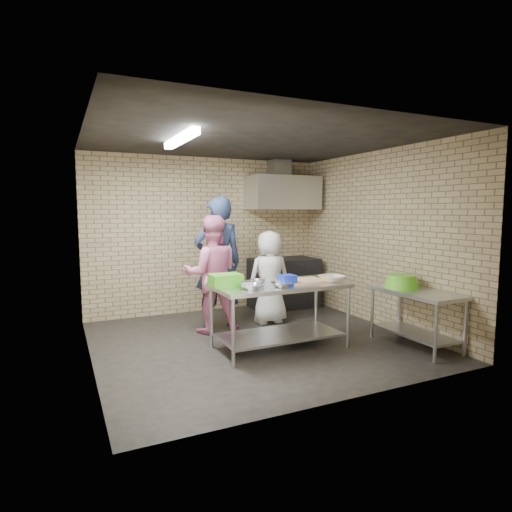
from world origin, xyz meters
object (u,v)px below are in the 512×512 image
(green_basin, at_px, (402,281))
(bottle_red, at_px, (280,197))
(prep_table, at_px, (280,316))
(woman_pink, at_px, (212,274))
(woman_white, at_px, (269,277))
(side_counter, at_px, (416,319))
(man_navy, at_px, (218,263))
(bottle_green, at_px, (299,198))
(green_crate, at_px, (225,280))
(stove, at_px, (284,283))
(blue_tub, at_px, (287,280))

(green_basin, xyz_separation_m, bottle_red, (-0.38, 2.74, 1.19))
(prep_table, distance_m, woman_pink, 1.30)
(woman_pink, distance_m, woman_white, 1.00)
(side_counter, xyz_separation_m, man_navy, (-2.03, 1.94, 0.62))
(bottle_green, bearing_deg, green_crate, -137.19)
(bottle_green, bearing_deg, stove, -151.93)
(bottle_red, height_order, bottle_green, bottle_red)
(side_counter, bearing_deg, prep_table, 156.95)
(man_navy, height_order, woman_white, man_navy)
(stove, relative_size, bottle_red, 6.67)
(blue_tub, xyz_separation_m, woman_pink, (-0.59, 1.20, -0.06))
(side_counter, xyz_separation_m, green_basin, (-0.02, 0.25, 0.46))
(man_navy, xyz_separation_m, woman_white, (0.83, -0.07, -0.26))
(side_counter, xyz_separation_m, bottle_green, (0.00, 2.99, 1.64))
(prep_table, distance_m, blue_tub, 0.50)
(blue_tub, bearing_deg, green_crate, 163.65)
(prep_table, height_order, bottle_red, bottle_red)
(prep_table, xyz_separation_m, stove, (1.19, 2.05, 0.02))
(stove, xyz_separation_m, woman_white, (-0.75, -0.88, 0.28))
(bottle_red, bearing_deg, man_navy, -147.22)
(side_counter, relative_size, stove, 1.00)
(side_counter, xyz_separation_m, blue_tub, (-1.59, 0.60, 0.54))
(prep_table, height_order, woman_pink, woman_pink)
(green_basin, distance_m, woman_pink, 2.66)
(man_navy, relative_size, woman_pink, 1.16)
(woman_pink, bearing_deg, bottle_red, -133.81)
(stove, height_order, man_navy, man_navy)
(stove, distance_m, bottle_green, 1.65)
(green_crate, xyz_separation_m, bottle_red, (1.94, 2.17, 1.10))
(blue_tub, relative_size, woman_white, 0.13)
(woman_white, bearing_deg, green_basin, 126.11)
(bottle_red, bearing_deg, green_basin, -82.10)
(green_basin, relative_size, bottle_red, 2.56)
(stove, height_order, woman_white, woman_white)
(stove, bearing_deg, green_basin, -80.24)
(side_counter, relative_size, man_navy, 0.60)
(woman_pink, bearing_deg, green_basin, 156.89)
(side_counter, distance_m, bottle_red, 3.44)
(green_crate, height_order, blue_tub, green_crate)
(stove, xyz_separation_m, green_basin, (0.43, -2.50, 0.38))
(prep_table, relative_size, woman_white, 1.16)
(blue_tub, xyz_separation_m, woman_white, (0.40, 1.27, -0.18))
(bottle_red, distance_m, woman_pink, 2.45)
(green_basin, height_order, woman_pink, woman_pink)
(prep_table, relative_size, woman_pink, 0.99)
(green_basin, distance_m, bottle_green, 2.98)
(bottle_green, relative_size, woman_white, 0.10)
(woman_pink, xyz_separation_m, woman_white, (0.99, 0.07, -0.12))
(prep_table, distance_m, side_counter, 1.79)
(bottle_green, bearing_deg, woman_white, -136.92)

